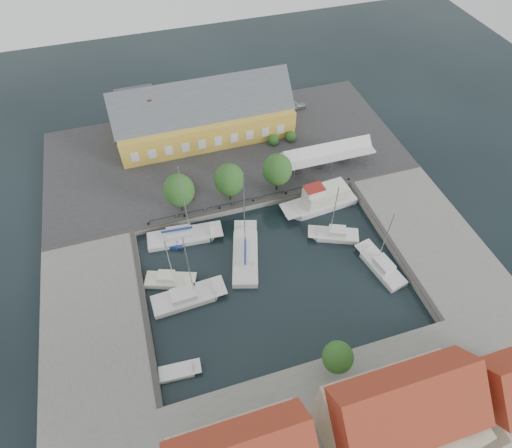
{
  "coord_description": "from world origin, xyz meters",
  "views": [
    {
      "loc": [
        -11.16,
        -30.14,
        45.52
      ],
      "look_at": [
        0.0,
        6.0,
        1.5
      ],
      "focal_mm": 30.0,
      "sensor_mm": 36.0,
      "label": 1
    }
  ],
  "objects_px": {
    "east_boat_a": "(334,235)",
    "launch_nw": "(168,243)",
    "warehouse": "(200,116)",
    "east_boat_c": "(381,267)",
    "west_boat_b": "(169,281)",
    "west_boat_c": "(187,298)",
    "tent_canopy": "(328,153)",
    "trawler": "(321,201)",
    "launch_sw": "(179,372)",
    "car_red": "(185,187)",
    "west_boat_a": "(183,237)",
    "center_sailboat": "(245,255)",
    "car_silver": "(294,105)"
  },
  "relations": [
    {
      "from": "east_boat_a",
      "to": "launch_nw",
      "type": "distance_m",
      "value": 22.6
    },
    {
      "from": "warehouse",
      "to": "east_boat_c",
      "type": "relative_size",
      "value": 2.79
    },
    {
      "from": "west_boat_b",
      "to": "west_boat_c",
      "type": "xyz_separation_m",
      "value": [
        1.65,
        -3.07,
        0.0
      ]
    },
    {
      "from": "east_boat_c",
      "to": "tent_canopy",
      "type": "bearing_deg",
      "value": 88.58
    },
    {
      "from": "warehouse",
      "to": "trawler",
      "type": "distance_m",
      "value": 24.53
    },
    {
      "from": "warehouse",
      "to": "west_boat_c",
      "type": "relative_size",
      "value": 2.34
    },
    {
      "from": "launch_sw",
      "to": "warehouse",
      "type": "bearing_deg",
      "value": 73.94
    },
    {
      "from": "car_red",
      "to": "east_boat_c",
      "type": "distance_m",
      "value": 29.63
    },
    {
      "from": "trawler",
      "to": "east_boat_c",
      "type": "relative_size",
      "value": 1.12
    },
    {
      "from": "east_boat_c",
      "to": "west_boat_a",
      "type": "distance_m",
      "value": 26.47
    },
    {
      "from": "launch_nw",
      "to": "west_boat_c",
      "type": "bearing_deg",
      "value": -85.03
    },
    {
      "from": "trawler",
      "to": "launch_nw",
      "type": "distance_m",
      "value": 22.46
    },
    {
      "from": "car_red",
      "to": "east_boat_a",
      "type": "bearing_deg",
      "value": -41.36
    },
    {
      "from": "car_red",
      "to": "center_sailboat",
      "type": "height_order",
      "value": "center_sailboat"
    },
    {
      "from": "car_silver",
      "to": "warehouse",
      "type": "bearing_deg",
      "value": 95.83
    },
    {
      "from": "east_boat_a",
      "to": "launch_sw",
      "type": "distance_m",
      "value": 26.79
    },
    {
      "from": "east_boat_a",
      "to": "launch_nw",
      "type": "height_order",
      "value": "east_boat_a"
    },
    {
      "from": "warehouse",
      "to": "west_boat_b",
      "type": "xyz_separation_m",
      "value": [
        -10.24,
        -27.11,
        -4.17
      ]
    },
    {
      "from": "center_sailboat",
      "to": "west_boat_a",
      "type": "relative_size",
      "value": 1.07
    },
    {
      "from": "center_sailboat",
      "to": "west_boat_c",
      "type": "bearing_deg",
      "value": -154.74
    },
    {
      "from": "east_boat_a",
      "to": "warehouse",
      "type": "bearing_deg",
      "value": 115.36
    },
    {
      "from": "car_silver",
      "to": "launch_nw",
      "type": "height_order",
      "value": "car_silver"
    },
    {
      "from": "launch_sw",
      "to": "launch_nw",
      "type": "xyz_separation_m",
      "value": [
        1.81,
        17.87,
        -0.0
      ]
    },
    {
      "from": "west_boat_b",
      "to": "west_boat_c",
      "type": "bearing_deg",
      "value": -61.7
    },
    {
      "from": "tent_canopy",
      "to": "west_boat_b",
      "type": "xyz_separation_m",
      "value": [
        -26.84,
        -13.26,
        -3.42
      ]
    },
    {
      "from": "east_boat_a",
      "to": "east_boat_c",
      "type": "height_order",
      "value": "east_boat_c"
    },
    {
      "from": "car_red",
      "to": "east_boat_a",
      "type": "xyz_separation_m",
      "value": [
        17.88,
        -13.83,
        -1.52
      ]
    },
    {
      "from": "west_boat_c",
      "to": "launch_sw",
      "type": "xyz_separation_m",
      "value": [
        -2.6,
        -8.7,
        -0.17
      ]
    },
    {
      "from": "car_red",
      "to": "launch_nw",
      "type": "bearing_deg",
      "value": -119.44
    },
    {
      "from": "warehouse",
      "to": "tent_canopy",
      "type": "distance_m",
      "value": 21.63
    },
    {
      "from": "trawler",
      "to": "east_boat_c",
      "type": "height_order",
      "value": "east_boat_c"
    },
    {
      "from": "center_sailboat",
      "to": "west_boat_c",
      "type": "height_order",
      "value": "center_sailboat"
    },
    {
      "from": "west_boat_a",
      "to": "trawler",
      "type": "bearing_deg",
      "value": 0.4
    },
    {
      "from": "trawler",
      "to": "launch_sw",
      "type": "relative_size",
      "value": 2.44
    },
    {
      "from": "center_sailboat",
      "to": "launch_sw",
      "type": "height_order",
      "value": "center_sailboat"
    },
    {
      "from": "west_boat_b",
      "to": "west_boat_c",
      "type": "distance_m",
      "value": 3.49
    },
    {
      "from": "car_red",
      "to": "center_sailboat",
      "type": "relative_size",
      "value": 0.33
    },
    {
      "from": "warehouse",
      "to": "launch_nw",
      "type": "height_order",
      "value": "warehouse"
    },
    {
      "from": "launch_sw",
      "to": "trawler",
      "type": "bearing_deg",
      "value": 37.19
    },
    {
      "from": "center_sailboat",
      "to": "car_red",
      "type": "bearing_deg",
      "value": 111.43
    },
    {
      "from": "warehouse",
      "to": "launch_sw",
      "type": "height_order",
      "value": "warehouse"
    },
    {
      "from": "trawler",
      "to": "west_boat_a",
      "type": "height_order",
      "value": "west_boat_a"
    },
    {
      "from": "warehouse",
      "to": "car_red",
      "type": "relative_size",
      "value": 6.0
    },
    {
      "from": "car_silver",
      "to": "west_boat_a",
      "type": "bearing_deg",
      "value": 131.73
    },
    {
      "from": "warehouse",
      "to": "center_sailboat",
      "type": "relative_size",
      "value": 2.0
    },
    {
      "from": "car_silver",
      "to": "car_red",
      "type": "relative_size",
      "value": 0.85
    },
    {
      "from": "tent_canopy",
      "to": "center_sailboat",
      "type": "distance_m",
      "value": 20.94
    },
    {
      "from": "west_boat_a",
      "to": "center_sailboat",
      "type": "bearing_deg",
      "value": -37.23
    },
    {
      "from": "tent_canopy",
      "to": "east_boat_a",
      "type": "bearing_deg",
      "value": -107.83
    },
    {
      "from": "east_boat_c",
      "to": "west_boat_b",
      "type": "height_order",
      "value": "east_boat_c"
    }
  ]
}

